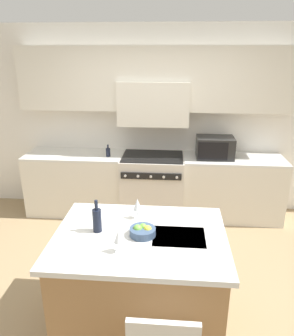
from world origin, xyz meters
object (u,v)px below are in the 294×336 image
wine_glass_near (119,237)px  wine_glass_far (137,205)px  microwave (215,147)px  oil_bottle_on_counter (108,152)px  wine_bottle (97,220)px  fruit_bowl (142,231)px  range_stove (152,186)px

wine_glass_near → wine_glass_far: 0.53m
microwave → oil_bottle_on_counter: (-1.50, -0.07, -0.08)m
wine_bottle → oil_bottle_on_counter: wine_bottle is taller
microwave → wine_bottle: size_ratio=1.81×
oil_bottle_on_counter → fruit_bowl: bearing=-71.5°
wine_bottle → wine_glass_near: size_ratio=1.49×
microwave → oil_bottle_on_counter: 1.51m
range_stove → wine_glass_near: wine_glass_near is taller
wine_glass_near → oil_bottle_on_counter: (-0.54, 2.31, -0.08)m
range_stove → wine_bottle: size_ratio=3.25×
microwave → wine_bottle: same height
fruit_bowl → oil_bottle_on_counter: oil_bottle_on_counter is taller
range_stove → oil_bottle_on_counter: oil_bottle_on_counter is taller
range_stove → microwave: 1.06m
range_stove → fruit_bowl: bearing=-88.5°
wine_glass_near → fruit_bowl: (0.15, 0.25, -0.09)m
microwave → wine_bottle: 2.42m
oil_bottle_on_counter → wine_glass_near: bearing=-76.9°
range_stove → microwave: bearing=1.2°
wine_glass_far → fruit_bowl: size_ratio=0.89×
microwave → wine_glass_near: microwave is taller
wine_bottle → wine_glass_near: wine_bottle is taller
microwave → wine_bottle: (-1.19, -2.10, -0.03)m
wine_glass_near → fruit_bowl: 0.30m
range_stove → oil_bottle_on_counter: bearing=-175.3°
oil_bottle_on_counter → wine_glass_far: bearing=-70.9°
wine_glass_near → wine_glass_far: size_ratio=1.00×
wine_glass_near → fruit_bowl: bearing=58.4°
wine_glass_far → fruit_bowl: bearing=-75.6°
wine_glass_near → fruit_bowl: wine_glass_near is taller
microwave → oil_bottle_on_counter: size_ratio=3.01×
wine_glass_near → microwave: bearing=67.9°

